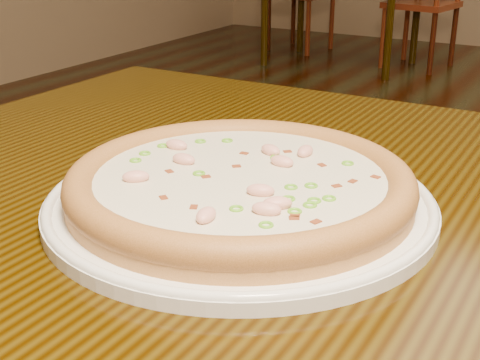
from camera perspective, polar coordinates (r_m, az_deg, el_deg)
The scene contains 4 objects.
hero_table at distance 0.66m, azimuth 11.45°, elevation -10.97°, with size 1.20×0.80×0.75m.
plate at distance 0.61m, azimuth -0.00°, elevation -1.85°, with size 0.36×0.36×0.02m.
pizza at distance 0.61m, azimuth -0.00°, elevation -0.26°, with size 0.32×0.32×0.03m.
chair_b at distance 4.87m, azimuth 15.86°, elevation 14.26°, with size 0.48×0.48×0.95m.
Camera 1 is at (-0.11, -1.23, 1.00)m, focal length 50.00 mm.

